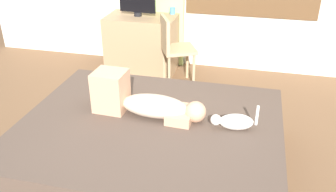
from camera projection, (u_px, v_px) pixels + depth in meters
The scene contains 8 objects.
ground_plane at pixel (158, 178), 2.99m from camera, with size 16.00×16.00×0.00m, color brown.
bed at pixel (150, 147), 2.98m from camera, with size 2.12×1.75×0.46m.
person_lying at pixel (143, 101), 2.95m from camera, with size 0.94×0.30×0.34m.
cat at pixel (234, 121), 2.76m from camera, with size 0.36×0.15×0.21m.
desk at pixel (142, 44), 4.82m from camera, with size 0.90×0.56×0.74m.
tv_monitor at pixel (137, 2), 4.57m from camera, with size 0.48×0.10×0.35m.
cup at pixel (173, 11), 4.72m from camera, with size 0.07×0.07×0.09m, color teal.
chair_by_desk at pixel (173, 46), 4.33m from camera, with size 0.51×0.51×0.86m.
Camera 1 is at (0.63, -2.24, 1.98)m, focal length 38.69 mm.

